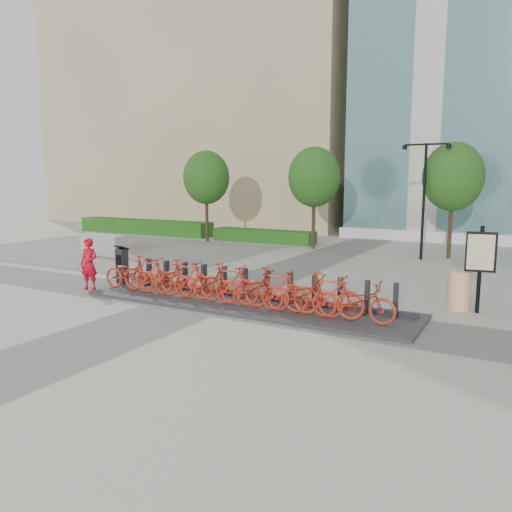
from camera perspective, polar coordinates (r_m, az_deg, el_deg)
The scene contains 28 objects.
ground at distance 14.39m, azimuth -6.42°, elevation -5.23°, with size 120.00×120.00×0.00m, color #A5A696.
tan_building at distance 45.96m, azimuth -4.08°, elevation 23.18°, with size 26.00×16.00×30.00m, color #CBB47F.
gravel_patch at distance 26.03m, azimuth -15.51°, elevation 0.74°, with size 14.00×14.00×0.00m, color #56504B.
curb at distance 22.71m, azimuth -24.53°, elevation -0.66°, with size 14.00×0.25×0.15m, color gray.
hedge_a at distance 33.42m, azimuth -12.66°, elevation 3.29°, with size 10.00×1.40×0.90m, color #1C4410.
hedge_b at distance 28.03m, azimuth 0.85°, elevation 2.31°, with size 6.00×1.20×0.70m, color #1C4410.
tree_0 at distance 28.39m, azimuth -5.71°, elevation 8.90°, with size 2.60×2.60×5.10m.
tree_1 at distance 25.28m, azimuth 6.66°, elevation 8.92°, with size 2.60×2.60×5.10m.
tree_2 at distance 23.58m, azimuth 21.59°, elevation 8.41°, with size 2.60×2.60×5.10m.
streetlamp at distance 22.75m, azimuth 18.68°, elevation 7.42°, with size 2.00×0.20×5.00m.
dock_pad at distance 13.94m, azimuth -1.32°, elevation -5.46°, with size 9.60×2.40×0.08m, color #363639.
dock_rail_posts at distance 14.21m, azimuth -0.15°, elevation -3.26°, with size 8.02×0.50×0.85m, color #252429, non-canonical shape.
bike_0 at distance 15.85m, azimuth -14.25°, elevation -1.98°, with size 0.67×1.93×1.01m, color #B12B18.
bike_1 at distance 15.36m, azimuth -12.30°, elevation -2.03°, with size 0.53×1.87×1.13m, color #B12B18.
bike_2 at distance 14.92m, azimuth -10.21°, elevation -2.51°, with size 0.67×1.93×1.01m, color #B12B18.
bike_3 at distance 14.47m, azimuth -8.00°, elevation -2.57°, with size 0.53×1.87×1.13m, color #B12B18.
bike_4 at distance 14.06m, azimuth -5.64°, elevation -3.08°, with size 0.67×1.93×1.01m, color #B12B18.
bike_5 at distance 13.66m, azimuth -3.15°, elevation -3.16°, with size 0.53×1.87×1.13m, color #B12B18.
bike_6 at distance 13.31m, azimuth -0.52°, elevation -3.71°, with size 0.67×1.93×1.01m, color #B12B18.
bike_7 at distance 12.97m, azimuth 2.25°, elevation -3.79°, with size 0.53×1.87×1.13m, color #B12B18.
bike_8 at distance 12.68m, azimuth 5.17°, elevation -4.37°, with size 0.67×1.93×1.01m, color #B12B18.
bike_9 at distance 12.41m, azimuth 8.22°, elevation -4.45°, with size 0.53×1.87×1.13m, color #B12B18.
bike_10 at distance 12.19m, azimuth 11.39°, elevation -5.04°, with size 0.67×1.93×1.01m, color #B12B18.
kiosk at distance 16.89m, azimuth -15.06°, elevation -1.02°, with size 0.41×0.35×1.27m.
worker_red at distance 16.60m, azimuth -18.54°, elevation -0.87°, with size 0.60×0.39×1.64m, color red.
construction_barrel at distance 14.39m, azimuth 22.24°, elevation -3.66°, with size 0.55×0.55×1.06m, color #FF6C00.
jersey_barrier at distance 24.27m, azimuth -17.12°, elevation 1.24°, with size 2.46×0.67×0.95m, color #B2B2B2.
map_sign at distance 14.08m, azimuth 24.29°, elevation 0.02°, with size 0.76×0.23×2.29m.
Camera 1 is at (8.12, -11.37, 3.43)m, focal length 35.00 mm.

